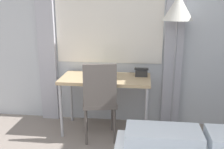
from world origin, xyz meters
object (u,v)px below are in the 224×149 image
at_px(desk, 106,82).
at_px(desk_chair, 100,97).
at_px(book, 104,75).
at_px(standing_lamp, 178,15).
at_px(telephone, 141,72).

bearing_deg(desk, desk_chair, -97.07).
bearing_deg(book, standing_lamp, -0.39).
relative_size(desk, telephone, 6.34).
height_order(desk_chair, telephone, desk_chair).
distance_m(standing_lamp, book, 1.16).
height_order(desk, book, book).
bearing_deg(desk_chair, telephone, 27.42).
distance_m(standing_lamp, telephone, 0.83).
distance_m(desk_chair, standing_lamp, 1.33).
bearing_deg(telephone, book, -173.55).
height_order(desk_chair, book, desk_chair).
xyz_separation_m(desk, desk_chair, (-0.03, -0.27, -0.11)).
relative_size(desk, standing_lamp, 0.65).
bearing_deg(telephone, desk, -164.22).
height_order(desk_chair, standing_lamp, standing_lamp).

